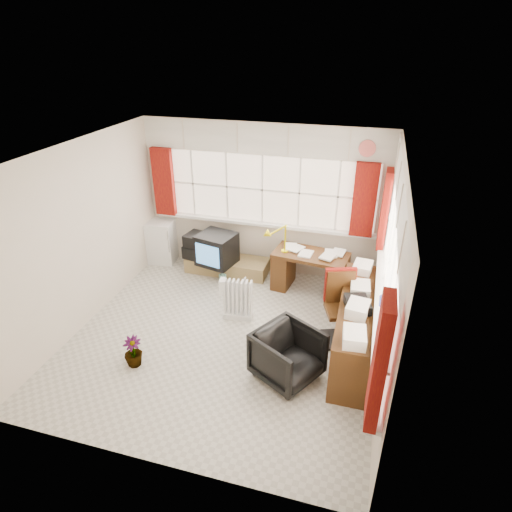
{
  "coord_description": "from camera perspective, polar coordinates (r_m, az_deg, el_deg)",
  "views": [
    {
      "loc": [
        1.67,
        -4.36,
        3.69
      ],
      "look_at": [
        0.29,
        0.55,
        1.01
      ],
      "focal_mm": 30.0,
      "sensor_mm": 36.0,
      "label": 1
    }
  ],
  "objects": [
    {
      "name": "spray_bottle_b",
      "position": [
        7.13,
        -4.49,
        -2.68
      ],
      "size": [
        0.12,
        0.12,
        0.19
      ],
      "primitive_type": "imported",
      "rotation": [
        0.0,
        0.0,
        -0.49
      ],
      "color": "#91D9CA",
      "rests_on": "ground"
    },
    {
      "name": "ground",
      "position": [
        5.95,
        -4.22,
        -10.71
      ],
      "size": [
        4.0,
        4.0,
        0.0
      ],
      "primitive_type": "plane",
      "color": "beige",
      "rests_on": "ground"
    },
    {
      "name": "credenza",
      "position": [
        5.63,
        13.4,
        -9.06
      ],
      "size": [
        0.5,
        2.0,
        0.85
      ],
      "color": "#4A2B11",
      "rests_on": "ground"
    },
    {
      "name": "room_walls",
      "position": [
        5.16,
        -4.79,
        2.47
      ],
      "size": [
        4.0,
        4.0,
        4.0
      ],
      "color": "beige",
      "rests_on": "ground"
    },
    {
      "name": "window_back",
      "position": [
        7.08,
        0.77,
        4.87
      ],
      "size": [
        3.7,
        0.12,
        3.6
      ],
      "color": "#F7DFC3",
      "rests_on": "room_walls"
    },
    {
      "name": "flower_vase",
      "position": [
        5.6,
        -16.07,
        -12.15
      ],
      "size": [
        0.26,
        0.26,
        0.4
      ],
      "primitive_type": "imported",
      "rotation": [
        0.0,
        0.0,
        0.16
      ],
      "color": "black",
      "rests_on": "ground"
    },
    {
      "name": "radiator",
      "position": [
        6.16,
        -2.39,
        -6.27
      ],
      "size": [
        0.43,
        0.21,
        0.62
      ],
      "color": "white",
      "rests_on": "ground"
    },
    {
      "name": "task_chair",
      "position": [
        5.76,
        11.15,
        -6.16
      ],
      "size": [
        0.54,
        0.55,
        1.0
      ],
      "color": "black",
      "rests_on": "ground"
    },
    {
      "name": "file_tray",
      "position": [
        5.28,
        13.36,
        -6.28
      ],
      "size": [
        0.36,
        0.41,
        0.12
      ],
      "primitive_type": "cube",
      "rotation": [
        0.0,
        0.0,
        0.3
      ],
      "color": "black",
      "rests_on": "credenza"
    },
    {
      "name": "curtains",
      "position": [
        5.79,
        7.08,
        4.76
      ],
      "size": [
        3.83,
        3.83,
        1.15
      ],
      "color": "maroon",
      "rests_on": "room_walls"
    },
    {
      "name": "hifi_stack",
      "position": [
        7.31,
        -7.2,
        1.19
      ],
      "size": [
        0.66,
        0.48,
        0.43
      ],
      "color": "black",
      "rests_on": "tv_bench"
    },
    {
      "name": "window_right",
      "position": [
        5.16,
        16.3,
        -5.71
      ],
      "size": [
        0.12,
        3.7,
        3.6
      ],
      "color": "#F7DFC3",
      "rests_on": "room_walls"
    },
    {
      "name": "office_chair",
      "position": [
        5.17,
        4.26,
        -13.07
      ],
      "size": [
        0.95,
        0.94,
        0.64
      ],
      "primitive_type": "imported",
      "rotation": [
        0.0,
        0.0,
        1.04
      ],
      "color": "black",
      "rests_on": "ground"
    },
    {
      "name": "spray_bottle_a",
      "position": [
        6.7,
        -1.44,
        -4.09
      ],
      "size": [
        0.13,
        0.13,
        0.32
      ],
      "primitive_type": "imported",
      "rotation": [
        0.0,
        0.0,
        0.02
      ],
      "color": "silver",
      "rests_on": "ground"
    },
    {
      "name": "crt_tv",
      "position": [
        7.09,
        -5.28,
        0.93
      ],
      "size": [
        0.68,
        0.65,
        0.52
      ],
      "color": "black",
      "rests_on": "tv_bench"
    },
    {
      "name": "overhead_cabinets",
      "position": [
        5.58,
        8.22,
        12.45
      ],
      "size": [
        3.98,
        3.98,
        0.48
      ],
      "color": "white",
      "rests_on": "room_walls"
    },
    {
      "name": "tv_bench",
      "position": [
        7.39,
        -3.84,
        -1.21
      ],
      "size": [
        1.4,
        0.5,
        0.25
      ],
      "primitive_type": "cube",
      "color": "#A58A52",
      "rests_on": "ground"
    },
    {
      "name": "desk",
      "position": [
        6.78,
        7.2,
        -1.88
      ],
      "size": [
        1.21,
        0.7,
        0.7
      ],
      "color": "#4A2B11",
      "rests_on": "ground"
    },
    {
      "name": "desk_lamp",
      "position": [
        6.53,
        3.94,
        3.12
      ],
      "size": [
        0.17,
        0.14,
        0.46
      ],
      "color": "#FFF30A",
      "rests_on": "desk"
    },
    {
      "name": "mini_fridge",
      "position": [
        7.81,
        -12.41,
        1.93
      ],
      "size": [
        0.5,
        0.5,
        0.76
      ],
      "color": "white",
      "rests_on": "ground"
    }
  ]
}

